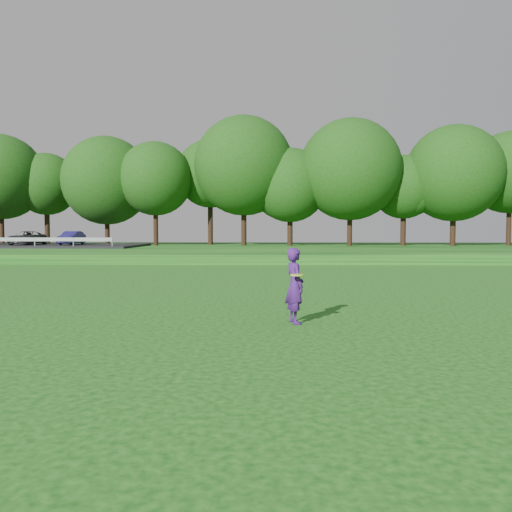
{
  "coord_description": "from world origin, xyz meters",
  "views": [
    {
      "loc": [
        -0.19,
        -10.58,
        2.09
      ],
      "look_at": [
        -0.69,
        4.51,
        1.3
      ],
      "focal_mm": 35.0,
      "sensor_mm": 36.0,
      "label": 1
    }
  ],
  "objects": [
    {
      "name": "ground",
      "position": [
        0.0,
        0.0,
        0.0
      ],
      "size": [
        140.0,
        140.0,
        0.0
      ],
      "primitive_type": "plane",
      "color": "#0B3D0E",
      "rests_on": "ground"
    },
    {
      "name": "berm",
      "position": [
        0.0,
        34.0,
        0.3
      ],
      "size": [
        130.0,
        30.0,
        0.6
      ],
      "primitive_type": "cube",
      "color": "#0B3D0E",
      "rests_on": "ground"
    },
    {
      "name": "walking_path",
      "position": [
        0.0,
        20.0,
        0.02
      ],
      "size": [
        130.0,
        1.6,
        0.04
      ],
      "primitive_type": "cube",
      "color": "gray",
      "rests_on": "ground"
    },
    {
      "name": "treeline",
      "position": [
        0.0,
        38.0,
        8.1
      ],
      "size": [
        104.0,
        7.0,
        15.0
      ],
      "primitive_type": null,
      "color": "#1B3E0E",
      "rests_on": "berm"
    },
    {
      "name": "parking_lot",
      "position": [
        -24.11,
        32.8,
        1.01
      ],
      "size": [
        24.0,
        9.0,
        1.38
      ],
      "color": "black",
      "rests_on": "berm"
    },
    {
      "name": "woman",
      "position": [
        0.31,
        0.51,
        0.85
      ],
      "size": [
        0.59,
        0.85,
        1.69
      ],
      "color": "#41176A",
      "rests_on": "ground"
    }
  ]
}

